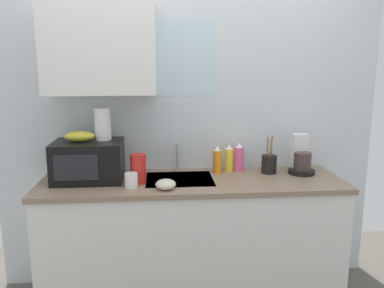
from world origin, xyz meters
TOP-DOWN VIEW (x-y plane):
  - kitchen_wall_assembly at (-0.10, 0.31)m, footprint 2.85×0.42m
  - counter_unit at (-0.00, 0.00)m, footprint 2.08×0.63m
  - sink_faucet at (-0.08, 0.24)m, footprint 0.03×0.03m
  - microwave at (-0.70, 0.05)m, footprint 0.46×0.35m
  - banana_bunch at (-0.75, 0.05)m, footprint 0.20×0.11m
  - paper_towel_roll at (-0.60, 0.10)m, footprint 0.11×0.11m
  - coffee_maker at (0.80, 0.11)m, footprint 0.19×0.21m
  - dish_soap_bottle_orange at (0.20, 0.15)m, footprint 0.06×0.06m
  - dish_soap_bottle_yellow at (0.29, 0.20)m, footprint 0.06×0.06m
  - dish_soap_bottle_pink at (0.37, 0.20)m, footprint 0.07×0.07m
  - cereal_canister at (-0.36, -0.05)m, footprint 0.10×0.10m
  - mug_white at (-0.40, -0.14)m, footprint 0.08×0.08m
  - utensil_crock at (0.57, 0.12)m, footprint 0.11×0.11m
  - small_bowl at (-0.18, -0.20)m, footprint 0.13×0.13m

SIDE VIEW (x-z plane):
  - counter_unit at x=0.00m, z-range 0.01..0.91m
  - small_bowl at x=-0.18m, z-range 0.90..0.96m
  - mug_white at x=-0.40m, z-range 0.90..0.99m
  - utensil_crock at x=0.57m, z-range 0.83..1.11m
  - dish_soap_bottle_yellow at x=0.29m, z-range 0.89..1.10m
  - dish_soap_bottle_orange at x=0.20m, z-range 0.89..1.10m
  - cereal_canister at x=-0.36m, z-range 0.90..1.10m
  - dish_soap_bottle_pink at x=0.37m, z-range 0.89..1.10m
  - sink_faucet at x=-0.08m, z-range 0.90..1.11m
  - coffee_maker at x=0.80m, z-range 0.86..1.14m
  - microwave at x=-0.70m, z-range 0.90..1.17m
  - banana_bunch at x=-0.75m, z-range 1.17..1.24m
  - paper_towel_roll at x=-0.60m, z-range 1.17..1.39m
  - kitchen_wall_assembly at x=-0.10m, z-range 0.10..2.60m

